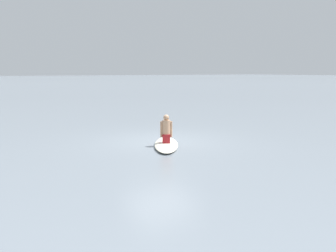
{
  "coord_description": "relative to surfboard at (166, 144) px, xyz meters",
  "views": [
    {
      "loc": [
        11.07,
        -6.68,
        2.45
      ],
      "look_at": [
        0.53,
        -0.06,
        0.6
      ],
      "focal_mm": 39.48,
      "sensor_mm": 36.0,
      "label": 1
    }
  ],
  "objects": [
    {
      "name": "surfboard",
      "position": [
        0.0,
        0.0,
        0.0
      ],
      "size": [
        2.73,
        2.09,
        0.12
      ],
      "primitive_type": "ellipsoid",
      "rotation": [
        0.0,
        0.0,
        2.59
      ],
      "color": "silver",
      "rests_on": "ground"
    },
    {
      "name": "person_paddler",
      "position": [
        0.0,
        -0.0,
        0.48
      ],
      "size": [
        0.39,
        0.38,
        0.93
      ],
      "rotation": [
        0.0,
        0.0,
        2.59
      ],
      "color": "#A51E23",
      "rests_on": "surfboard"
    },
    {
      "name": "ground_plane",
      "position": [
        -0.92,
        0.37,
        -0.06
      ],
      "size": [
        400.0,
        400.0,
        0.0
      ],
      "primitive_type": "plane",
      "color": "gray"
    }
  ]
}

